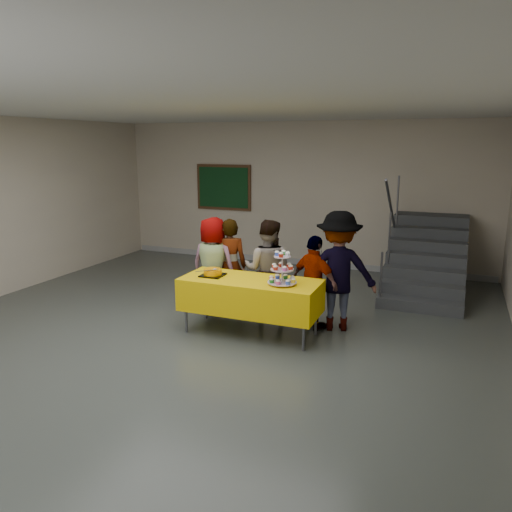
{
  "coord_description": "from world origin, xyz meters",
  "views": [
    {
      "loc": [
        3.11,
        -5.06,
        2.56
      ],
      "look_at": [
        0.63,
        1.1,
        1.05
      ],
      "focal_mm": 35.0,
      "sensor_mm": 36.0,
      "label": 1
    }
  ],
  "objects_px": {
    "schoolchild_c": "(268,270)",
    "staircase": "(427,261)",
    "bake_table": "(250,295)",
    "schoolchild_a": "(213,265)",
    "bear_cake": "(213,272)",
    "noticeboard": "(224,187)",
    "schoolchild_e": "(338,271)",
    "schoolchild_b": "(230,265)",
    "schoolchild_d": "(314,283)",
    "cupcake_stand": "(282,272)"
  },
  "relations": [
    {
      "from": "schoolchild_c",
      "to": "schoolchild_d",
      "type": "height_order",
      "value": "schoolchild_c"
    },
    {
      "from": "bear_cake",
      "to": "noticeboard",
      "type": "xyz_separation_m",
      "value": [
        -1.78,
        4.09,
        0.77
      ]
    },
    {
      "from": "bake_table",
      "to": "schoolchild_a",
      "type": "height_order",
      "value": "schoolchild_a"
    },
    {
      "from": "schoolchild_c",
      "to": "noticeboard",
      "type": "height_order",
      "value": "noticeboard"
    },
    {
      "from": "schoolchild_b",
      "to": "noticeboard",
      "type": "bearing_deg",
      "value": -85.59
    },
    {
      "from": "bake_table",
      "to": "schoolchild_b",
      "type": "height_order",
      "value": "schoolchild_b"
    },
    {
      "from": "bake_table",
      "to": "schoolchild_d",
      "type": "relative_size",
      "value": 1.41
    },
    {
      "from": "cupcake_stand",
      "to": "schoolchild_d",
      "type": "height_order",
      "value": "schoolchild_d"
    },
    {
      "from": "bake_table",
      "to": "bear_cake",
      "type": "xyz_separation_m",
      "value": [
        -0.55,
        -0.02,
        0.27
      ]
    },
    {
      "from": "staircase",
      "to": "noticeboard",
      "type": "distance_m",
      "value": 4.62
    },
    {
      "from": "cupcake_stand",
      "to": "schoolchild_c",
      "type": "bearing_deg",
      "value": 122.9
    },
    {
      "from": "cupcake_stand",
      "to": "schoolchild_b",
      "type": "xyz_separation_m",
      "value": [
        -1.14,
        0.83,
        -0.21
      ]
    },
    {
      "from": "schoolchild_a",
      "to": "schoolchild_c",
      "type": "xyz_separation_m",
      "value": [
        0.87,
        0.04,
        0.0
      ]
    },
    {
      "from": "schoolchild_c",
      "to": "staircase",
      "type": "relative_size",
      "value": 0.62
    },
    {
      "from": "bake_table",
      "to": "schoolchild_a",
      "type": "xyz_separation_m",
      "value": [
        -0.88,
        0.63,
        0.18
      ]
    },
    {
      "from": "bake_table",
      "to": "schoolchild_e",
      "type": "height_order",
      "value": "schoolchild_e"
    },
    {
      "from": "bake_table",
      "to": "cupcake_stand",
      "type": "bearing_deg",
      "value": -8.68
    },
    {
      "from": "schoolchild_d",
      "to": "schoolchild_b",
      "type": "bearing_deg",
      "value": 14.53
    },
    {
      "from": "cupcake_stand",
      "to": "noticeboard",
      "type": "xyz_separation_m",
      "value": [
        -2.81,
        4.14,
        0.66
      ]
    },
    {
      "from": "schoolchild_c",
      "to": "bake_table",
      "type": "bearing_deg",
      "value": 84.72
    },
    {
      "from": "schoolchild_a",
      "to": "schoolchild_b",
      "type": "distance_m",
      "value": 0.25
    },
    {
      "from": "schoolchild_b",
      "to": "bear_cake",
      "type": "bearing_deg",
      "value": 75.51
    },
    {
      "from": "schoolchild_d",
      "to": "schoolchild_e",
      "type": "relative_size",
      "value": 0.8
    },
    {
      "from": "schoolchild_b",
      "to": "schoolchild_d",
      "type": "height_order",
      "value": "schoolchild_b"
    },
    {
      "from": "schoolchild_c",
      "to": "staircase",
      "type": "distance_m",
      "value": 3.31
    },
    {
      "from": "schoolchild_b",
      "to": "noticeboard",
      "type": "height_order",
      "value": "noticeboard"
    },
    {
      "from": "cupcake_stand",
      "to": "schoolchild_a",
      "type": "height_order",
      "value": "schoolchild_a"
    },
    {
      "from": "bear_cake",
      "to": "noticeboard",
      "type": "height_order",
      "value": "noticeboard"
    },
    {
      "from": "noticeboard",
      "to": "cupcake_stand",
      "type": "bearing_deg",
      "value": -55.82
    },
    {
      "from": "staircase",
      "to": "schoolchild_a",
      "type": "bearing_deg",
      "value": -138.54
    },
    {
      "from": "cupcake_stand",
      "to": "bear_cake",
      "type": "height_order",
      "value": "cupcake_stand"
    },
    {
      "from": "bear_cake",
      "to": "staircase",
      "type": "bearing_deg",
      "value": 51.09
    },
    {
      "from": "bake_table",
      "to": "noticeboard",
      "type": "bearing_deg",
      "value": 119.88
    },
    {
      "from": "schoolchild_c",
      "to": "staircase",
      "type": "height_order",
      "value": "staircase"
    },
    {
      "from": "schoolchild_e",
      "to": "staircase",
      "type": "bearing_deg",
      "value": -128.38
    },
    {
      "from": "bake_table",
      "to": "noticeboard",
      "type": "xyz_separation_m",
      "value": [
        -2.34,
        4.07,
        1.04
      ]
    },
    {
      "from": "schoolchild_e",
      "to": "schoolchild_c",
      "type": "bearing_deg",
      "value": -18.42
    },
    {
      "from": "schoolchild_e",
      "to": "staircase",
      "type": "relative_size",
      "value": 0.69
    },
    {
      "from": "schoolchild_d",
      "to": "noticeboard",
      "type": "relative_size",
      "value": 1.02
    },
    {
      "from": "noticeboard",
      "to": "schoolchild_d",
      "type": "bearing_deg",
      "value": -49.09
    },
    {
      "from": "schoolchild_c",
      "to": "schoolchild_e",
      "type": "height_order",
      "value": "schoolchild_e"
    },
    {
      "from": "schoolchild_b",
      "to": "schoolchild_d",
      "type": "xyz_separation_m",
      "value": [
        1.41,
        -0.25,
        -0.06
      ]
    },
    {
      "from": "schoolchild_b",
      "to": "schoolchild_c",
      "type": "height_order",
      "value": "schoolchild_c"
    },
    {
      "from": "schoolchild_d",
      "to": "staircase",
      "type": "distance_m",
      "value": 3.03
    },
    {
      "from": "bake_table",
      "to": "bear_cake",
      "type": "distance_m",
      "value": 0.62
    },
    {
      "from": "bake_table",
      "to": "schoolchild_e",
      "type": "relative_size",
      "value": 1.13
    },
    {
      "from": "bear_cake",
      "to": "staircase",
      "type": "distance_m",
      "value": 4.19
    },
    {
      "from": "staircase",
      "to": "noticeboard",
      "type": "bearing_deg",
      "value": 169.27
    },
    {
      "from": "cupcake_stand",
      "to": "bake_table",
      "type": "bearing_deg",
      "value": 171.32
    },
    {
      "from": "schoolchild_c",
      "to": "noticeboard",
      "type": "xyz_separation_m",
      "value": [
        -2.33,
        3.4,
        0.86
      ]
    }
  ]
}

